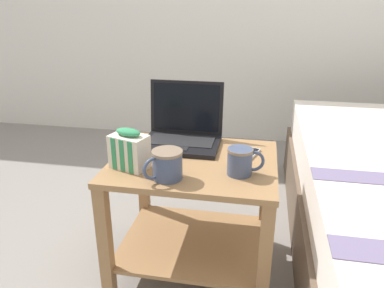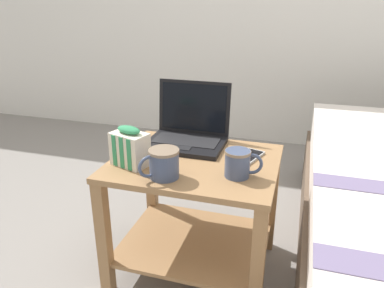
# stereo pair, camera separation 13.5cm
# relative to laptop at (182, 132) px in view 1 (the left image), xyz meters

# --- Properties ---
(ground_plane) EXTENTS (8.00, 8.00, 0.00)m
(ground_plane) POSITION_rel_laptop_xyz_m (0.08, -0.17, -0.55)
(ground_plane) COLOR gray
(bedside_table) EXTENTS (0.62, 0.51, 0.50)m
(bedside_table) POSITION_rel_laptop_xyz_m (0.08, -0.17, -0.23)
(bedside_table) COLOR #997047
(bedside_table) RESTS_ON ground_plane
(laptop) EXTENTS (0.32, 0.26, 0.24)m
(laptop) POSITION_rel_laptop_xyz_m (0.00, 0.00, 0.00)
(laptop) COLOR black
(laptop) RESTS_ON bedside_table
(mug_front_left) EXTENTS (0.13, 0.09, 0.10)m
(mug_front_left) POSITION_rel_laptop_xyz_m (0.26, -0.26, 0.00)
(mug_front_left) COLOR #3F4C6B
(mug_front_left) RESTS_ON bedside_table
(mug_front_right) EXTENTS (0.12, 0.13, 0.10)m
(mug_front_right) POSITION_rel_laptop_xyz_m (0.02, -0.34, 0.01)
(mug_front_right) COLOR #3F4C6B
(mug_front_right) RESTS_ON bedside_table
(snack_bag) EXTENTS (0.15, 0.12, 0.15)m
(snack_bag) POSITION_rel_laptop_xyz_m (-0.13, -0.28, 0.02)
(snack_bag) COLOR silver
(snack_bag) RESTS_ON bedside_table
(cell_phone) EXTENTS (0.12, 0.18, 0.01)m
(cell_phone) POSITION_rel_laptop_xyz_m (0.27, -0.09, -0.04)
(cell_phone) COLOR #B7BABC
(cell_phone) RESTS_ON bedside_table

